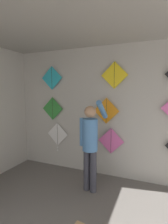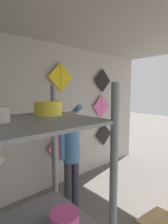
{
  "view_description": "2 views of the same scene",
  "coord_description": "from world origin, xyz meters",
  "px_view_note": "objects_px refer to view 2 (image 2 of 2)",
  "views": [
    {
      "loc": [
        0.96,
        0.51,
        1.85
      ],
      "look_at": [
        -0.43,
        3.83,
        1.43
      ],
      "focal_mm": 28.0,
      "sensor_mm": 36.0,
      "label": 1
    },
    {
      "loc": [
        -1.81,
        1.24,
        1.91
      ],
      "look_at": [
        0.52,
        3.83,
        1.49
      ],
      "focal_mm": 28.0,
      "sensor_mm": 36.0,
      "label": 2
    }
  ],
  "objects_px": {
    "kite_2": "(104,135)",
    "kite_1": "(60,147)",
    "shopkeeper": "(71,150)",
    "kite_8": "(103,81)",
    "kite_5": "(101,107)",
    "kite_7": "(61,77)",
    "kite_4": "(54,116)"
  },
  "relations": [
    {
      "from": "kite_2",
      "to": "kite_1",
      "type": "bearing_deg",
      "value": 180.0
    },
    {
      "from": "shopkeeper",
      "to": "kite_8",
      "type": "xyz_separation_m",
      "value": [
        1.47,
        0.65,
        1.2
      ]
    },
    {
      "from": "kite_2",
      "to": "kite_5",
      "type": "height_order",
      "value": "kite_5"
    },
    {
      "from": "shopkeeper",
      "to": "kite_1",
      "type": "xyz_separation_m",
      "value": [
        0.22,
        0.65,
        -0.16
      ]
    },
    {
      "from": "kite_7",
      "to": "shopkeeper",
      "type": "bearing_deg",
      "value": -112.4
    },
    {
      "from": "kite_5",
      "to": "kite_2",
      "type": "bearing_deg",
      "value": 0.0
    },
    {
      "from": "kite_2",
      "to": "kite_5",
      "type": "xyz_separation_m",
      "value": [
        -0.1,
        0.0,
        0.71
      ]
    },
    {
      "from": "kite_2",
      "to": "kite_8",
      "type": "height_order",
      "value": "kite_8"
    },
    {
      "from": "kite_2",
      "to": "kite_7",
      "type": "relative_size",
      "value": 1.0
    },
    {
      "from": "kite_2",
      "to": "kite_4",
      "type": "relative_size",
      "value": 1.0
    },
    {
      "from": "shopkeeper",
      "to": "kite_2",
      "type": "xyz_separation_m",
      "value": [
        1.54,
        0.65,
        -0.13
      ]
    },
    {
      "from": "shopkeeper",
      "to": "kite_4",
      "type": "distance_m",
      "value": 0.82
    },
    {
      "from": "kite_2",
      "to": "kite_7",
      "type": "bearing_deg",
      "value": 180.0
    },
    {
      "from": "kite_5",
      "to": "kite_7",
      "type": "height_order",
      "value": "kite_7"
    },
    {
      "from": "shopkeeper",
      "to": "kite_5",
      "type": "bearing_deg",
      "value": 33.7
    },
    {
      "from": "kite_7",
      "to": "kite_8",
      "type": "xyz_separation_m",
      "value": [
        1.2,
        0.0,
        -0.02
      ]
    },
    {
      "from": "kite_4",
      "to": "kite_8",
      "type": "distance_m",
      "value": 1.54
    },
    {
      "from": "shopkeeper",
      "to": "kite_4",
      "type": "xyz_separation_m",
      "value": [
        0.11,
        0.65,
        0.49
      ]
    },
    {
      "from": "shopkeeper",
      "to": "kite_7",
      "type": "height_order",
      "value": "kite_7"
    },
    {
      "from": "kite_8",
      "to": "kite_7",
      "type": "bearing_deg",
      "value": 180.0
    },
    {
      "from": "kite_4",
      "to": "kite_5",
      "type": "bearing_deg",
      "value": 0.0
    },
    {
      "from": "shopkeeper",
      "to": "kite_5",
      "type": "xyz_separation_m",
      "value": [
        1.44,
        0.65,
        0.58
      ]
    },
    {
      "from": "kite_2",
      "to": "kite_4",
      "type": "distance_m",
      "value": 1.55
    },
    {
      "from": "shopkeeper",
      "to": "kite_1",
      "type": "relative_size",
      "value": 3.07
    },
    {
      "from": "kite_8",
      "to": "kite_1",
      "type": "bearing_deg",
      "value": 180.0
    },
    {
      "from": "kite_2",
      "to": "shopkeeper",
      "type": "bearing_deg",
      "value": -156.97
    },
    {
      "from": "kite_2",
      "to": "kite_8",
      "type": "distance_m",
      "value": 1.33
    },
    {
      "from": "shopkeeper",
      "to": "kite_8",
      "type": "bearing_deg",
      "value": 33.19
    },
    {
      "from": "shopkeeper",
      "to": "kite_8",
      "type": "distance_m",
      "value": 2.01
    },
    {
      "from": "shopkeeper",
      "to": "kite_4",
      "type": "relative_size",
      "value": 3.07
    },
    {
      "from": "kite_7",
      "to": "kite_2",
      "type": "bearing_deg",
      "value": 0.0
    },
    {
      "from": "kite_2",
      "to": "kite_5",
      "type": "distance_m",
      "value": 0.71
    }
  ]
}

